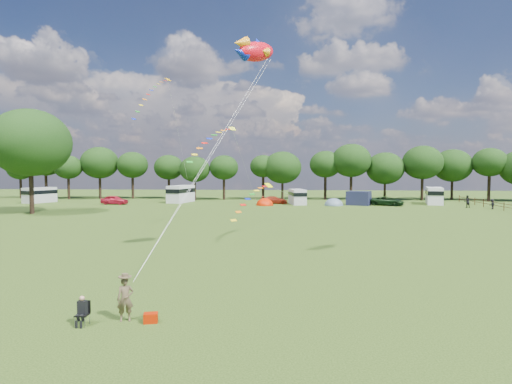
# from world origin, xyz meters

# --- Properties ---
(ground_plane) EXTENTS (180.00, 180.00, 0.00)m
(ground_plane) POSITION_xyz_m (0.00, 0.00, 0.00)
(ground_plane) COLOR black
(ground_plane) RESTS_ON ground
(tree_line) EXTENTS (102.98, 10.98, 10.27)m
(tree_line) POSITION_xyz_m (5.30, 54.99, 6.35)
(tree_line) COLOR black
(tree_line) RESTS_ON ground
(big_tree) EXTENTS (10.00, 10.00, 13.28)m
(big_tree) POSITION_xyz_m (-30.00, 28.00, 9.02)
(big_tree) COLOR black
(big_tree) RESTS_ON ground
(fence) EXTENTS (0.12, 33.12, 1.20)m
(fence) POSITION_xyz_m (32.00, 34.50, 0.70)
(fence) COLOR #472D19
(fence) RESTS_ON ground
(car_a) EXTENTS (4.53, 2.17, 1.46)m
(car_a) POSITION_xyz_m (-25.17, 42.60, 0.73)
(car_a) COLOR red
(car_a) RESTS_ON ground
(car_c) EXTENTS (4.16, 1.88, 1.23)m
(car_c) POSITION_xyz_m (0.50, 45.53, 0.61)
(car_c) COLOR maroon
(car_c) RESTS_ON ground
(car_d) EXTENTS (5.65, 4.13, 1.40)m
(car_d) POSITION_xyz_m (18.11, 43.42, 0.70)
(car_d) COLOR black
(car_d) RESTS_ON ground
(campervan_a) EXTENTS (4.13, 5.69, 2.57)m
(campervan_a) POSITION_xyz_m (-39.13, 45.10, 1.38)
(campervan_a) COLOR #B1B2B4
(campervan_a) RESTS_ON ground
(campervan_b) EXTENTS (3.87, 6.31, 2.88)m
(campervan_b) POSITION_xyz_m (-15.54, 47.46, 1.55)
(campervan_b) COLOR silver
(campervan_b) RESTS_ON ground
(campervan_c) EXTENTS (2.94, 5.22, 2.41)m
(campervan_c) POSITION_xyz_m (4.18, 44.93, 1.30)
(campervan_c) COLOR #B2B1B4
(campervan_c) RESTS_ON ground
(campervan_d) EXTENTS (3.65, 5.94, 2.71)m
(campervan_d) POSITION_xyz_m (26.30, 46.55, 1.46)
(campervan_d) COLOR silver
(campervan_d) RESTS_ON ground
(tent_orange) EXTENTS (2.80, 3.07, 2.19)m
(tent_orange) POSITION_xyz_m (-0.97, 42.69, 0.02)
(tent_orange) COLOR red
(tent_orange) RESTS_ON ground
(tent_greyblue) EXTENTS (3.00, 3.29, 2.23)m
(tent_greyblue) POSITION_xyz_m (9.81, 43.09, 0.02)
(tent_greyblue) COLOR slate
(tent_greyblue) RESTS_ON ground
(awning_navy) EXTENTS (4.29, 3.93, 2.18)m
(awning_navy) POSITION_xyz_m (13.83, 44.07, 1.09)
(awning_navy) COLOR #1B1D38
(awning_navy) RESTS_ON ground
(kite_flyer) EXTENTS (0.71, 0.58, 1.68)m
(kite_flyer) POSITION_xyz_m (-3.83, -8.63, 0.84)
(kite_flyer) COLOR brown
(kite_flyer) RESTS_ON ground
(camp_chair) EXTENTS (0.45, 0.44, 1.11)m
(camp_chair) POSITION_xyz_m (-5.25, -9.15, 0.66)
(camp_chair) COLOR #99999E
(camp_chair) RESTS_ON ground
(kite_bag) EXTENTS (0.58, 0.45, 0.37)m
(kite_bag) POSITION_xyz_m (-2.82, -8.75, 0.18)
(kite_bag) COLOR #A51900
(kite_bag) RESTS_ON ground
(fish_kite) EXTENTS (2.99, 3.13, 1.84)m
(fish_kite) POSITION_xyz_m (0.21, 2.56, 13.03)
(fish_kite) COLOR red
(fish_kite) RESTS_ON ground
(streamer_kite_a) EXTENTS (3.30, 5.65, 5.78)m
(streamer_kite_a) POSITION_xyz_m (-13.76, 27.45, 15.16)
(streamer_kite_a) COLOR #FFA900
(streamer_kite_a) RESTS_ON ground
(streamer_kite_b) EXTENTS (4.38, 4.70, 3.83)m
(streamer_kite_b) POSITION_xyz_m (-4.87, 18.88, 8.86)
(streamer_kite_b) COLOR #F5FF2C
(streamer_kite_b) RESTS_ON ground
(streamer_kite_c) EXTENTS (3.16, 4.98, 2.80)m
(streamer_kite_c) POSITION_xyz_m (-0.26, 10.86, 3.59)
(streamer_kite_c) COLOR #F3FF00
(streamer_kite_c) RESTS_ON ground
(walker_a) EXTENTS (0.96, 0.68, 1.82)m
(walker_a) POSITION_xyz_m (28.86, 40.30, 0.91)
(walker_a) COLOR black
(walker_a) RESTS_ON ground
(walker_b) EXTENTS (1.04, 0.85, 1.46)m
(walker_b) POSITION_xyz_m (31.56, 38.40, 0.73)
(walker_b) COLOR black
(walker_b) RESTS_ON ground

